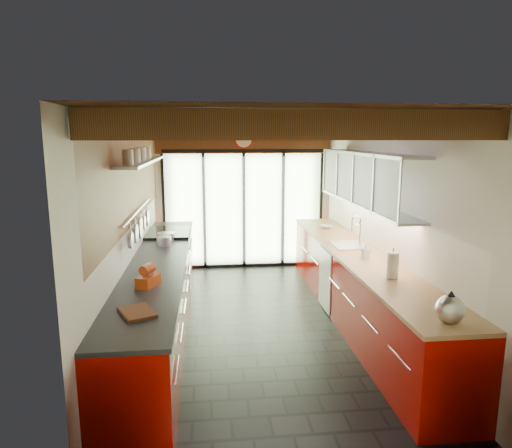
% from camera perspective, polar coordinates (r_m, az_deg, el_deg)
% --- Properties ---
extents(ground, '(5.50, 5.50, 0.00)m').
position_cam_1_polar(ground, '(6.07, 0.63, -12.38)').
color(ground, black).
rests_on(ground, ground).
extents(room_shell, '(5.50, 5.50, 5.50)m').
position_cam_1_polar(room_shell, '(5.63, 0.66, 3.28)').
color(room_shell, silver).
rests_on(room_shell, ground).
extents(ceiling_beams, '(3.14, 5.06, 4.90)m').
position_cam_1_polar(ceiling_beams, '(5.96, 0.24, 11.49)').
color(ceiling_beams, '#593316').
rests_on(ceiling_beams, ground).
extents(glass_door, '(2.95, 0.10, 2.90)m').
position_cam_1_polar(glass_door, '(8.30, -1.54, 5.75)').
color(glass_door, '#C6EAAD').
rests_on(glass_door, ground).
extents(left_counter, '(0.68, 5.00, 0.92)m').
position_cam_1_polar(left_counter, '(5.90, -11.89, -8.52)').
color(left_counter, '#960700').
rests_on(left_counter, ground).
extents(range_stove, '(0.66, 0.90, 0.97)m').
position_cam_1_polar(range_stove, '(7.28, -10.78, -4.69)').
color(range_stove, silver).
rests_on(range_stove, ground).
extents(right_counter, '(0.68, 5.00, 0.92)m').
position_cam_1_polar(right_counter, '(6.18, 12.55, -7.66)').
color(right_counter, '#960700').
rests_on(right_counter, ground).
extents(sink_assembly, '(0.45, 0.52, 0.43)m').
position_cam_1_polar(sink_assembly, '(6.42, 11.72, -2.31)').
color(sink_assembly, silver).
rests_on(sink_assembly, right_counter).
extents(upper_cabinets_right, '(0.34, 3.00, 3.00)m').
position_cam_1_polar(upper_cabinets_right, '(6.23, 13.57, 5.52)').
color(upper_cabinets_right, silver).
rests_on(upper_cabinets_right, ground).
extents(left_wall_fixtures, '(0.28, 2.60, 0.96)m').
position_cam_1_polar(left_wall_fixtures, '(5.81, -14.14, 5.09)').
color(left_wall_fixtures, silver).
rests_on(left_wall_fixtures, ground).
extents(stand_mixer, '(0.24, 0.29, 0.23)m').
position_cam_1_polar(stand_mixer, '(4.73, -13.35, -6.47)').
color(stand_mixer, '#BF3F0F').
rests_on(stand_mixer, left_counter).
extents(pot_large, '(0.22, 0.22, 0.13)m').
position_cam_1_polar(pot_large, '(6.41, -11.44, -2.11)').
color(pot_large, silver).
rests_on(pot_large, left_counter).
extents(pot_small, '(0.31, 0.31, 0.10)m').
position_cam_1_polar(pot_small, '(6.79, -11.14, -1.50)').
color(pot_small, silver).
rests_on(pot_small, left_counter).
extents(cutting_board, '(0.37, 0.42, 0.03)m').
position_cam_1_polar(cutting_board, '(4.05, -14.62, -10.65)').
color(cutting_board, brown).
rests_on(cutting_board, left_counter).
extents(kettle, '(0.30, 0.32, 0.28)m').
position_cam_1_polar(kettle, '(4.05, 23.11, -9.59)').
color(kettle, silver).
rests_on(kettle, right_counter).
extents(paper_towel, '(0.16, 0.16, 0.33)m').
position_cam_1_polar(paper_towel, '(5.04, 16.71, -5.00)').
color(paper_towel, white).
rests_on(paper_towel, right_counter).
extents(soap_bottle, '(0.09, 0.09, 0.18)m').
position_cam_1_polar(soap_bottle, '(5.79, 13.56, -3.31)').
color(soap_bottle, silver).
rests_on(soap_bottle, right_counter).
extents(bowl, '(0.26, 0.26, 0.05)m').
position_cam_1_polar(bowl, '(7.57, 8.77, -0.33)').
color(bowl, silver).
rests_on(bowl, right_counter).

